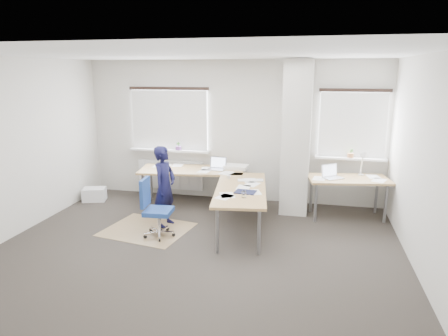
% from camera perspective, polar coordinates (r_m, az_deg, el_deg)
% --- Properties ---
extents(ground, '(6.00, 6.00, 0.00)m').
position_cam_1_polar(ground, '(6.09, -3.76, -11.38)').
color(ground, '#292521').
rests_on(ground, ground).
extents(room_shell, '(6.04, 5.04, 2.82)m').
position_cam_1_polar(room_shell, '(5.97, -1.10, 5.68)').
color(room_shell, beige).
rests_on(room_shell, ground).
extents(floor_mat, '(1.50, 1.33, 0.01)m').
position_cam_1_polar(floor_mat, '(6.87, -10.89, -8.61)').
color(floor_mat, '#8D724D').
rests_on(floor_mat, ground).
extents(white_crate, '(0.51, 0.42, 0.26)m').
position_cam_1_polar(white_crate, '(8.57, -18.03, -3.60)').
color(white_crate, white).
rests_on(white_crate, ground).
extents(desk_main, '(2.74, 2.63, 0.96)m').
position_cam_1_polar(desk_main, '(7.14, -1.04, -1.65)').
color(desk_main, olive).
rests_on(desk_main, ground).
extents(desk_side, '(1.50, 0.93, 1.22)m').
position_cam_1_polar(desk_side, '(7.43, 17.33, -1.71)').
color(desk_side, olive).
rests_on(desk_side, ground).
extents(task_chair, '(0.51, 0.51, 0.95)m').
position_cam_1_polar(task_chair, '(6.50, -9.59, -7.38)').
color(task_chair, navy).
rests_on(task_chair, ground).
extents(person, '(0.42, 0.56, 1.38)m').
position_cam_1_polar(person, '(6.78, -8.49, -2.64)').
color(person, black).
rests_on(person, ground).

